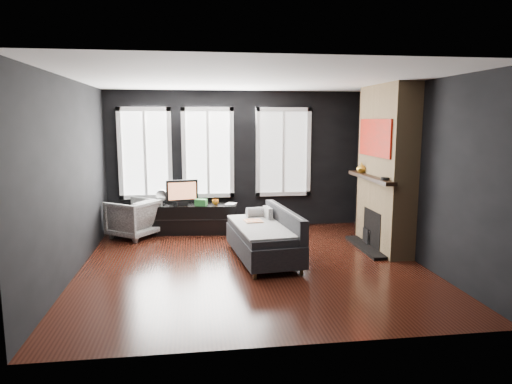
{
  "coord_description": "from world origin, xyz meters",
  "views": [
    {
      "loc": [
        -0.84,
        -6.49,
        2.13
      ],
      "look_at": [
        0.1,
        0.3,
        1.05
      ],
      "focal_mm": 32.0,
      "sensor_mm": 36.0,
      "label": 1
    }
  ],
  "objects": [
    {
      "name": "floor",
      "position": [
        0.0,
        0.0,
        0.0
      ],
      "size": [
        5.0,
        5.0,
        0.0
      ],
      "primitive_type": "plane",
      "color": "black",
      "rests_on": "ground"
    },
    {
      "name": "ceiling",
      "position": [
        0.0,
        0.0,
        2.7
      ],
      "size": [
        5.0,
        5.0,
        0.0
      ],
      "primitive_type": "plane",
      "color": "white",
      "rests_on": "ground"
    },
    {
      "name": "wall_back",
      "position": [
        0.0,
        2.5,
        1.35
      ],
      "size": [
        5.0,
        0.02,
        2.7
      ],
      "primitive_type": "cube",
      "color": "black",
      "rests_on": "ground"
    },
    {
      "name": "wall_left",
      "position": [
        -2.5,
        0.0,
        1.35
      ],
      "size": [
        0.02,
        5.0,
        2.7
      ],
      "primitive_type": "cube",
      "color": "black",
      "rests_on": "ground"
    },
    {
      "name": "wall_right",
      "position": [
        2.5,
        0.0,
        1.35
      ],
      "size": [
        0.02,
        5.0,
        2.7
      ],
      "primitive_type": "cube",
      "color": "black",
      "rests_on": "ground"
    },
    {
      "name": "windows",
      "position": [
        -0.45,
        2.46,
        2.38
      ],
      "size": [
        4.0,
        0.16,
        1.76
      ],
      "primitive_type": null,
      "color": "white",
      "rests_on": "wall_back"
    },
    {
      "name": "fireplace",
      "position": [
        2.3,
        0.6,
        1.35
      ],
      "size": [
        0.7,
        1.62,
        2.7
      ],
      "primitive_type": null,
      "color": "#93724C",
      "rests_on": "floor"
    },
    {
      "name": "sofa",
      "position": [
        0.21,
        0.25,
        0.39
      ],
      "size": [
        1.1,
        1.91,
        0.78
      ],
      "primitive_type": null,
      "rotation": [
        0.0,
        0.0,
        0.11
      ],
      "color": "#27272A",
      "rests_on": "floor"
    },
    {
      "name": "stripe_pillow",
      "position": [
        0.35,
        0.73,
        0.56
      ],
      "size": [
        0.11,
        0.33,
        0.32
      ],
      "primitive_type": "cube",
      "rotation": [
        0.0,
        0.0,
        0.12
      ],
      "color": "gray",
      "rests_on": "sofa"
    },
    {
      "name": "armchair",
      "position": [
        -1.95,
        1.92,
        0.39
      ],
      "size": [
        1.01,
        1.02,
        0.77
      ],
      "primitive_type": "imported",
      "rotation": [
        0.0,
        0.0,
        -2.21
      ],
      "color": "silver",
      "rests_on": "floor"
    },
    {
      "name": "media_console",
      "position": [
        -0.84,
        2.1,
        0.27
      ],
      "size": [
        1.63,
        0.65,
        0.55
      ],
      "primitive_type": null,
      "rotation": [
        0.0,
        0.0,
        -0.1
      ],
      "color": "black",
      "rests_on": "floor"
    },
    {
      "name": "monitor",
      "position": [
        -1.06,
        2.09,
        0.82
      ],
      "size": [
        0.62,
        0.24,
        0.54
      ],
      "primitive_type": null,
      "rotation": [
        0.0,
        0.0,
        0.19
      ],
      "color": "black",
      "rests_on": "media_console"
    },
    {
      "name": "desk_fan",
      "position": [
        -1.44,
        2.13,
        0.7
      ],
      "size": [
        0.24,
        0.24,
        0.3
      ],
      "primitive_type": null,
      "rotation": [
        0.0,
        0.0,
        -0.16
      ],
      "color": "#9E9E9E",
      "rests_on": "media_console"
    },
    {
      "name": "mug",
      "position": [
        -0.44,
        2.04,
        0.61
      ],
      "size": [
        0.13,
        0.11,
        0.12
      ],
      "primitive_type": "imported",
      "rotation": [
        0.0,
        0.0,
        -0.09
      ],
      "color": "orange",
      "rests_on": "media_console"
    },
    {
      "name": "book",
      "position": [
        -0.23,
        2.05,
        0.67
      ],
      "size": [
        0.17,
        0.09,
        0.24
      ],
      "primitive_type": "imported",
      "rotation": [
        0.0,
        0.0,
        -0.4
      ],
      "color": "tan",
      "rests_on": "media_console"
    },
    {
      "name": "storage_box",
      "position": [
        -0.71,
        2.01,
        0.61
      ],
      "size": [
        0.25,
        0.2,
        0.12
      ],
      "primitive_type": "cube",
      "rotation": [
        0.0,
        0.0,
        -0.34
      ],
      "color": "#2A7730",
      "rests_on": "media_console"
    },
    {
      "name": "mantel_vase",
      "position": [
        2.05,
        1.05,
        1.32
      ],
      "size": [
        0.17,
        0.18,
        0.17
      ],
      "primitive_type": "imported",
      "rotation": [
        0.0,
        0.0,
        0.0
      ],
      "color": "gold",
      "rests_on": "fireplace"
    },
    {
      "name": "mantel_clock",
      "position": [
        2.05,
        0.05,
        1.25
      ],
      "size": [
        0.15,
        0.15,
        0.04
      ],
      "primitive_type": "cylinder",
      "rotation": [
        0.0,
        0.0,
        0.23
      ],
      "color": "black",
      "rests_on": "fireplace"
    }
  ]
}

